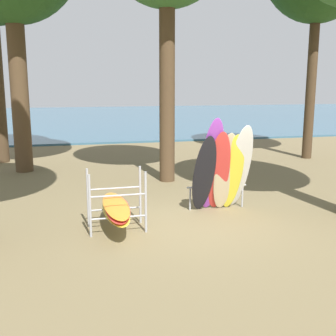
# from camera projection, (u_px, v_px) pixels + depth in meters

# --- Properties ---
(ground_plane) EXTENTS (80.00, 80.00, 0.00)m
(ground_plane) POSITION_uv_depth(u_px,v_px,m) (196.00, 224.00, 8.94)
(ground_plane) COLOR brown
(lake_water) EXTENTS (80.00, 36.00, 0.10)m
(lake_water) POSITION_uv_depth(u_px,v_px,m) (92.00, 117.00, 38.36)
(lake_water) COLOR #38607A
(lake_water) RESTS_ON ground
(leaning_board_pile) EXTENTS (1.48, 0.98, 2.25)m
(leaning_board_pile) POSITION_uv_depth(u_px,v_px,m) (222.00, 171.00, 9.62)
(leaning_board_pile) COLOR black
(leaning_board_pile) RESTS_ON ground
(board_storage_rack) EXTENTS (1.15, 2.13, 1.25)m
(board_storage_rack) POSITION_uv_depth(u_px,v_px,m) (116.00, 207.00, 8.52)
(board_storage_rack) COLOR #9EA0A5
(board_storage_rack) RESTS_ON ground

